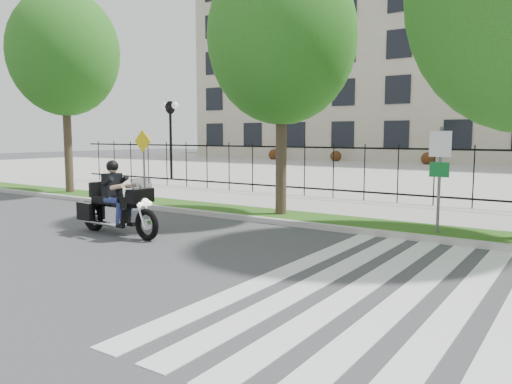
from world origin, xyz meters
The scene contains 13 objects.
ground centered at (0.00, 0.00, 0.00)m, with size 120.00×120.00×0.00m, color #3C3C3F.
curb centered at (0.00, 4.10, 0.07)m, with size 60.00×0.20×0.15m, color #ADAAA3.
grass_verge centered at (0.00, 4.95, 0.07)m, with size 60.00×1.50×0.15m, color #265214.
sidewalk centered at (0.00, 7.45, 0.07)m, with size 60.00×3.50×0.15m, color #AFADA3.
plaza centered at (0.00, 25.00, 0.05)m, with size 80.00×34.00×0.10m, color #AFADA3.
crosswalk_stripes centered at (4.83, 0.00, 0.01)m, with size 5.70×8.00×0.01m, color silver, non-canonical shape.
iron_fence centered at (0.00, 9.20, 1.15)m, with size 30.00×0.06×2.00m, color black, non-canonical shape.
lamp_post_left centered at (-12.00, 12.00, 3.21)m, with size 1.06×0.70×4.25m.
street_tree_0 centered at (-10.91, 4.95, 5.67)m, with size 4.30×4.30×8.01m.
street_tree_1 centered at (-0.87, 4.95, 5.19)m, with size 4.27×4.27×7.51m.
sign_pole_regulatory centered at (3.70, 4.58, 1.74)m, with size 0.50×0.09×2.50m.
sign_pole_warning centered at (-6.19, 4.58, 1.74)m, with size 0.78×0.09×2.49m.
motorcycle_rider centered at (-2.94, 0.63, 0.74)m, with size 2.88×0.87×2.22m.
Camera 1 is at (6.67, -7.50, 2.46)m, focal length 35.00 mm.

